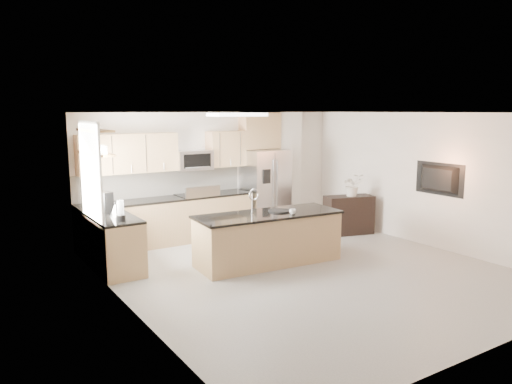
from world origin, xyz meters
TOP-DOWN VIEW (x-y plane):
  - floor at (0.00, 0.00)m, footprint 6.50×6.50m
  - ceiling at (0.00, 0.00)m, footprint 6.00×6.50m
  - wall_back at (0.00, 3.25)m, footprint 6.00×0.02m
  - wall_front at (0.00, -3.25)m, footprint 6.00×0.02m
  - wall_left at (-3.00, 0.00)m, footprint 0.02×6.50m
  - wall_right at (3.00, 0.00)m, footprint 0.02×6.50m
  - back_counter at (-1.23, 2.93)m, footprint 3.55×0.66m
  - left_counter at (-2.67, 1.85)m, footprint 0.66×1.50m
  - range at (-0.60, 2.92)m, footprint 0.76×0.64m
  - upper_cabinets at (-1.30, 3.09)m, footprint 3.50×0.33m
  - microwave at (-0.60, 3.04)m, footprint 0.76×0.40m
  - refrigerator at (1.06, 2.87)m, footprint 0.92×0.78m
  - partition_column at (1.82, 3.10)m, footprint 0.60×0.30m
  - window at (-2.98, 1.85)m, footprint 0.04×1.15m
  - shelf_lower at (-2.85, 1.95)m, footprint 0.30×1.20m
  - shelf_upper at (-2.85, 1.95)m, footprint 0.30×1.20m
  - ceiling_fixture at (-0.40, 1.60)m, footprint 1.00×0.50m
  - island at (-0.30, 0.75)m, footprint 2.62×1.12m
  - credenza at (2.33, 1.54)m, footprint 1.11×0.69m
  - cup at (0.01, 0.46)m, footprint 0.13×0.13m
  - platter at (-0.05, 0.77)m, footprint 0.51×0.51m
  - blender at (-2.67, 1.35)m, footprint 0.14×0.14m
  - kettle at (-2.62, 1.78)m, footprint 0.19×0.19m
  - coffee_maker at (-2.70, 2.12)m, footprint 0.27×0.29m
  - bowl at (-2.85, 2.19)m, footprint 0.47×0.47m
  - flower_vase at (2.36, 1.48)m, footprint 0.80×0.74m
  - television at (2.91, -0.20)m, footprint 0.14×1.08m

SIDE VIEW (x-z plane):
  - floor at x=0.00m, z-range 0.00..0.00m
  - credenza at x=2.33m, z-range 0.00..0.83m
  - island at x=-0.30m, z-range -0.21..1.10m
  - left_counter at x=-2.67m, z-range 0.00..0.92m
  - back_counter at x=-1.23m, z-range -0.25..1.19m
  - range at x=-0.60m, z-range -0.10..1.04m
  - refrigerator at x=1.06m, z-range 0.00..1.78m
  - platter at x=-0.05m, z-range 0.89..0.91m
  - cup at x=0.01m, z-range 0.89..0.97m
  - kettle at x=-2.62m, z-range 0.91..1.14m
  - blender at x=-2.67m, z-range 0.90..1.23m
  - coffee_maker at x=-2.70m, z-range 0.91..1.27m
  - flower_vase at x=2.36m, z-range 0.83..1.55m
  - wall_back at x=0.00m, z-range 0.00..2.60m
  - wall_front at x=0.00m, z-range 0.00..2.60m
  - wall_left at x=-3.00m, z-range 0.00..2.60m
  - wall_right at x=3.00m, z-range 0.00..2.60m
  - partition_column at x=1.82m, z-range 0.00..2.60m
  - television at x=2.91m, z-range 1.04..1.66m
  - microwave at x=-0.60m, z-range 1.43..1.83m
  - window at x=-2.98m, z-range 0.83..2.47m
  - upper_cabinets at x=-1.30m, z-range 1.45..2.20m
  - shelf_lower at x=-2.85m, z-range 1.93..1.97m
  - shelf_upper at x=-2.85m, z-range 2.30..2.34m
  - bowl at x=-2.85m, z-range 2.34..2.43m
  - ceiling_fixture at x=-0.40m, z-range 2.53..2.59m
  - ceiling at x=0.00m, z-range 2.59..2.61m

